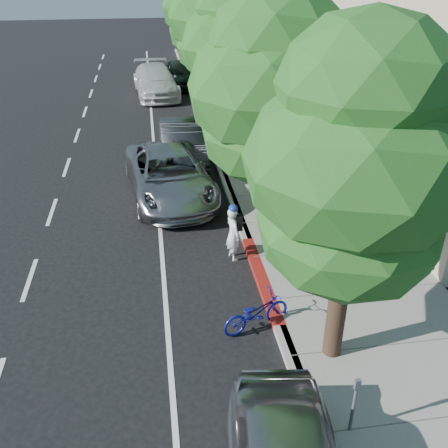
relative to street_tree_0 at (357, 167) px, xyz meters
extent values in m
plane|color=black|center=(-0.90, 2.00, -4.47)|extent=(120.00, 120.00, 0.00)
cube|color=gray|center=(1.40, 10.00, -4.39)|extent=(4.60, 56.00, 0.15)
cube|color=#9E998E|center=(-0.90, 10.00, -4.39)|extent=(0.30, 56.00, 0.15)
cube|color=maroon|center=(-0.90, 3.00, -4.39)|extent=(0.32, 4.00, 0.15)
cube|color=beige|center=(8.70, 20.00, -0.97)|extent=(10.00, 36.00, 7.00)
cylinder|color=black|center=(0.00, 0.00, -3.18)|extent=(0.40, 0.40, 2.59)
ellipsoid|color=#215519|center=(0.00, 0.00, -1.14)|extent=(3.51, 3.51, 2.80)
ellipsoid|color=#215519|center=(0.00, 0.00, 0.11)|extent=(4.12, 4.12, 3.30)
ellipsoid|color=#215519|center=(0.00, 0.00, 1.45)|extent=(3.09, 3.09, 2.47)
cylinder|color=black|center=(0.00, 6.00, -3.22)|extent=(0.40, 0.40, 2.50)
ellipsoid|color=#215519|center=(0.00, 6.00, -1.26)|extent=(4.34, 4.34, 3.47)
ellipsoid|color=#215519|center=(0.00, 6.00, -0.05)|extent=(5.10, 5.10, 4.08)
ellipsoid|color=#215519|center=(0.00, 6.00, 1.24)|extent=(3.83, 3.83, 3.06)
cylinder|color=black|center=(0.00, 12.00, -3.17)|extent=(0.40, 0.40, 2.60)
ellipsoid|color=#215519|center=(0.00, 12.00, -1.13)|extent=(3.87, 3.87, 3.10)
ellipsoid|color=#215519|center=(0.00, 12.00, 0.13)|extent=(4.55, 4.55, 3.64)
ellipsoid|color=#215519|center=(0.00, 12.00, 1.47)|extent=(3.41, 3.41, 2.73)
cylinder|color=black|center=(0.00, 18.00, -3.06)|extent=(0.40, 0.40, 2.81)
ellipsoid|color=#215519|center=(0.00, 18.00, -0.85)|extent=(4.22, 4.22, 3.38)
ellipsoid|color=#215519|center=(0.00, 18.00, 0.52)|extent=(4.96, 4.96, 3.97)
cylinder|color=black|center=(0.00, 24.00, -3.09)|extent=(0.40, 0.40, 2.75)
ellipsoid|color=#215519|center=(0.00, 24.00, -0.93)|extent=(4.30, 4.30, 3.44)
ellipsoid|color=#215519|center=(0.00, 24.00, 0.41)|extent=(5.06, 5.06, 4.05)
cylinder|color=black|center=(0.00, 30.00, -3.05)|extent=(0.40, 0.40, 2.84)
ellipsoid|color=#215519|center=(0.00, 30.00, -0.81)|extent=(3.97, 3.97, 3.17)
imported|color=white|center=(-1.47, 4.25, -3.67)|extent=(0.53, 0.67, 1.60)
imported|color=#171B9E|center=(-1.44, 1.17, -4.02)|extent=(1.82, 1.14, 0.90)
imported|color=#9B9A9E|center=(-3.04, 8.71, -3.66)|extent=(3.39, 6.14, 1.63)
imported|color=#212327|center=(-2.33, 11.95, -3.66)|extent=(1.77, 4.92, 1.62)
imported|color=silver|center=(-3.10, 23.00, -3.61)|extent=(2.89, 6.10, 1.72)
imported|color=black|center=(-1.40, 25.04, -3.67)|extent=(2.21, 4.79, 1.59)
imported|color=black|center=(1.69, 11.01, -3.47)|extent=(1.04, 1.01, 1.69)
camera|label=1|loc=(-3.53, -7.74, 3.39)|focal=40.00mm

